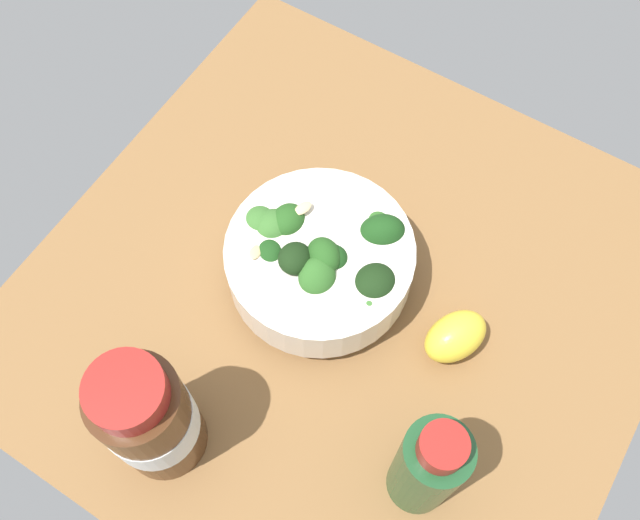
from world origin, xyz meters
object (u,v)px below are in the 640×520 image
bowl_of_broccoli (320,258)px  bottle_short (149,418)px  lemon_wedge (455,336)px  bottle_tall (428,467)px

bowl_of_broccoli → bottle_short: 20.51cm
lemon_wedge → bottle_short: (16.93, 20.64, 5.20)cm
bottle_tall → bottle_short: 21.65cm
bowl_of_broccoli → bottle_tall: size_ratio=1.09×
bowl_of_broccoli → bottle_short: (3.09, 20.02, 3.21)cm
bottle_tall → bottle_short: (20.06, 8.13, 0.12)cm
lemon_wedge → bottle_short: bearing=50.6°
lemon_wedge → bottle_tall: 13.86cm
lemon_wedge → bottle_tall: size_ratio=0.39×
bowl_of_broccoli → bottle_tall: 20.95cm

